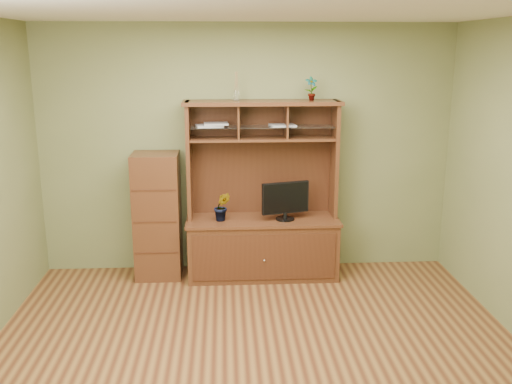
{
  "coord_description": "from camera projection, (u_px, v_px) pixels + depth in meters",
  "views": [
    {
      "loc": [
        -0.25,
        -4.17,
        2.43
      ],
      "look_at": [
        0.06,
        1.2,
        1.07
      ],
      "focal_mm": 40.0,
      "sensor_mm": 36.0,
      "label": 1
    }
  ],
  "objects": [
    {
      "name": "room",
      "position": [
        257.0,
        195.0,
        4.31
      ],
      "size": [
        4.54,
        4.04,
        2.74
      ],
      "color": "#4E2816",
      "rests_on": "ground"
    },
    {
      "name": "reed_diffuser",
      "position": [
        236.0,
        89.0,
        5.89
      ],
      "size": [
        0.06,
        0.06,
        0.3
      ],
      "color": "silver",
      "rests_on": "media_hutch"
    },
    {
      "name": "top_plant",
      "position": [
        311.0,
        89.0,
        5.93
      ],
      "size": [
        0.14,
        0.11,
        0.25
      ],
      "primitive_type": "imported",
      "rotation": [
        0.0,
        0.0,
        0.13
      ],
      "color": "#2B6B25",
      "rests_on": "media_hutch"
    },
    {
      "name": "side_cabinet",
      "position": [
        158.0,
        216.0,
        6.13
      ],
      "size": [
        0.49,
        0.44,
        1.36
      ],
      "color": "#472614",
      "rests_on": "room"
    },
    {
      "name": "media_hutch",
      "position": [
        262.0,
        229.0,
        6.2
      ],
      "size": [
        1.66,
        0.61,
        1.9
      ],
      "color": "#472614",
      "rests_on": "room"
    },
    {
      "name": "orchid_plant",
      "position": [
        222.0,
        207.0,
        6.02
      ],
      "size": [
        0.18,
        0.15,
        0.31
      ],
      "primitive_type": "imported",
      "rotation": [
        0.0,
        0.0,
        -0.04
      ],
      "color": "#2C541C",
      "rests_on": "media_hutch"
    },
    {
      "name": "magazines",
      "position": [
        235.0,
        125.0,
        5.98
      ],
      "size": [
        1.07,
        0.25,
        0.04
      ],
      "color": "#B7B7BC",
      "rests_on": "media_hutch"
    },
    {
      "name": "monitor",
      "position": [
        285.0,
        200.0,
        6.05
      ],
      "size": [
        0.51,
        0.2,
        0.41
      ],
      "rotation": [
        0.0,
        0.0,
        0.27
      ],
      "color": "black",
      "rests_on": "media_hutch"
    }
  ]
}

